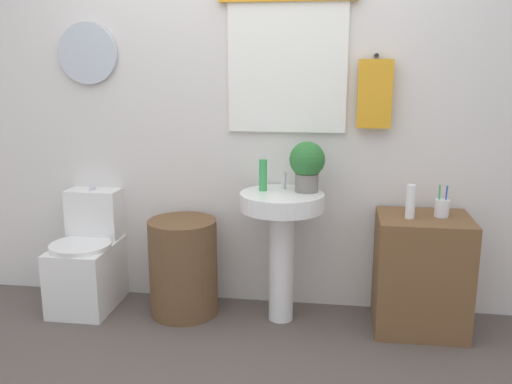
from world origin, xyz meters
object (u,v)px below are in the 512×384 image
at_px(soap_bottle, 263,175).
at_px(lotion_bottle, 411,202).
at_px(pedestal_sink, 282,226).
at_px(potted_plant, 307,164).
at_px(wooden_cabinet, 421,273).
at_px(toothbrush_cup, 442,208).
at_px(toilet, 88,262).
at_px(laundry_hamper, 183,267).

height_order(soap_bottle, lotion_bottle, soap_bottle).
relative_size(pedestal_sink, potted_plant, 2.68).
distance_m(potted_plant, lotion_bottle, 0.63).
distance_m(soap_bottle, potted_plant, 0.27).
xyz_separation_m(wooden_cabinet, lotion_bottle, (-0.09, -0.04, 0.44)).
xyz_separation_m(soap_bottle, toothbrush_cup, (1.04, -0.03, -0.16)).
distance_m(soap_bottle, lotion_bottle, 0.86).
bearing_deg(lotion_bottle, toilet, 177.94).
relative_size(laundry_hamper, toothbrush_cup, 3.29).
distance_m(wooden_cabinet, soap_bottle, 1.09).
distance_m(pedestal_sink, soap_bottle, 0.33).
bearing_deg(soap_bottle, laundry_hamper, -174.22).
xyz_separation_m(toilet, laundry_hamper, (0.64, -0.03, 0.01)).
bearing_deg(potted_plant, soap_bottle, -177.80).
height_order(toilet, soap_bottle, soap_bottle).
bearing_deg(toothbrush_cup, laundry_hamper, -179.25).
distance_m(laundry_hamper, toothbrush_cup, 1.59).
bearing_deg(wooden_cabinet, potted_plant, 174.98).
bearing_deg(laundry_hamper, lotion_bottle, -1.70).
relative_size(toilet, wooden_cabinet, 1.11).
bearing_deg(wooden_cabinet, toilet, 179.13).
height_order(soap_bottle, potted_plant, potted_plant).
relative_size(toilet, lotion_bottle, 3.93).
distance_m(pedestal_sink, lotion_bottle, 0.76).
xyz_separation_m(pedestal_sink, soap_bottle, (-0.12, 0.05, 0.30)).
distance_m(toilet, pedestal_sink, 1.29).
xyz_separation_m(wooden_cabinet, toothbrush_cup, (0.09, 0.02, 0.40)).
bearing_deg(toilet, pedestal_sink, -1.43).
xyz_separation_m(soap_bottle, potted_plant, (0.26, 0.01, 0.07)).
xyz_separation_m(laundry_hamper, potted_plant, (0.75, 0.06, 0.66)).
height_order(laundry_hamper, soap_bottle, soap_bottle).
bearing_deg(pedestal_sink, toilet, 178.57).
height_order(toilet, lotion_bottle, lotion_bottle).
relative_size(potted_plant, lotion_bottle, 1.55).
relative_size(toilet, pedestal_sink, 0.95).
relative_size(laundry_hamper, lotion_bottle, 3.14).
bearing_deg(lotion_bottle, potted_plant, 170.40).
bearing_deg(toilet, toothbrush_cup, -0.30).
relative_size(soap_bottle, toothbrush_cup, 1.03).
bearing_deg(soap_bottle, toothbrush_cup, -1.66).
bearing_deg(pedestal_sink, laundry_hamper, 180.00).
bearing_deg(lotion_bottle, pedestal_sink, 176.87).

